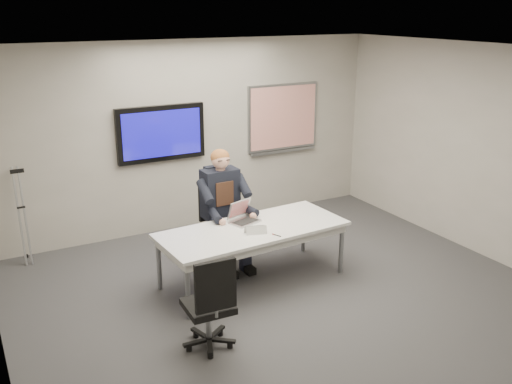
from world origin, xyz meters
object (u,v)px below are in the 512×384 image
office_chair_far (219,236)px  laptop (242,216)px  office_chair_near (210,320)px  conference_table (253,234)px  seated_person (227,220)px

office_chair_far → laptop: office_chair_far is taller
office_chair_far → office_chair_near: office_chair_near is taller
conference_table → office_chair_far: size_ratio=2.38×
office_chair_near → laptop: 1.77m
conference_table → office_chair_near: bearing=-137.6°
conference_table → seated_person: bearing=92.7°
laptop → office_chair_far: bearing=77.8°
office_chair_near → laptop: (1.06, 1.36, 0.45)m
office_chair_near → seated_person: 1.97m
office_chair_near → seated_person: seated_person is taller
seated_person → laptop: (0.06, -0.32, 0.15)m
conference_table → office_chair_near: (-1.06, -1.09, -0.30)m
conference_table → seated_person: seated_person is taller
conference_table → laptop: bearing=87.0°
laptop → seated_person: bearing=82.4°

